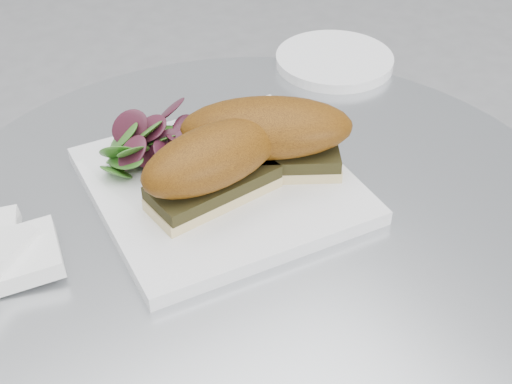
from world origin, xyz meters
TOP-DOWN VIEW (x-y plane):
  - table at (0.00, 0.00)m, footprint 0.70×0.70m
  - plate at (-0.01, 0.06)m, footprint 0.28×0.28m
  - sandwich_left at (-0.03, 0.04)m, footprint 0.16×0.08m
  - sandwich_right at (0.05, 0.05)m, footprint 0.20×0.16m
  - salad at (-0.05, 0.14)m, footprint 0.11×0.11m
  - saucer at (0.27, 0.21)m, footprint 0.16×0.16m

SIDE VIEW (x-z plane):
  - table at x=0.00m, z-range 0.12..0.85m
  - saucer at x=0.27m, z-range 0.73..0.74m
  - plate at x=-0.01m, z-range 0.73..0.75m
  - salad at x=-0.05m, z-range 0.75..0.80m
  - sandwich_right at x=0.05m, z-range 0.75..0.83m
  - sandwich_left at x=-0.03m, z-range 0.75..0.83m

